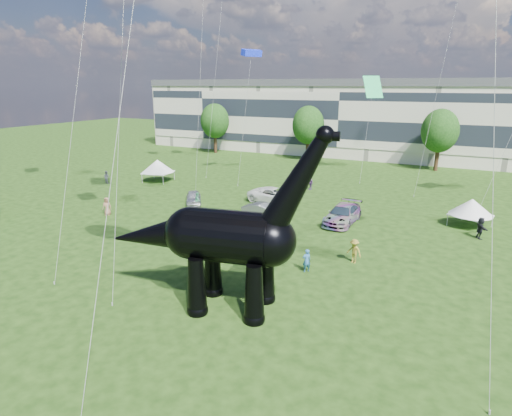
% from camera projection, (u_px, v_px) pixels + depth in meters
% --- Properties ---
extents(ground, '(220.00, 220.00, 0.00)m').
position_uv_depth(ground, '(157.00, 343.00, 20.87)').
color(ground, '#16330C').
rests_on(ground, ground).
extents(terrace_row, '(78.00, 11.00, 12.00)m').
position_uv_depth(terrace_row, '(347.00, 121.00, 75.76)').
color(terrace_row, beige).
rests_on(terrace_row, ground).
extents(tree_far_left, '(5.20, 5.20, 9.44)m').
position_uv_depth(tree_far_left, '(215.00, 118.00, 77.57)').
color(tree_far_left, '#382314').
rests_on(tree_far_left, ground).
extents(tree_mid_left, '(5.20, 5.20, 9.44)m').
position_uv_depth(tree_mid_left, '(308.00, 122.00, 69.72)').
color(tree_mid_left, '#382314').
rests_on(tree_mid_left, ground).
extents(tree_mid_right, '(5.20, 5.20, 9.44)m').
position_uv_depth(tree_mid_right, '(440.00, 127.00, 60.99)').
color(tree_mid_right, '#382314').
rests_on(tree_mid_right, ground).
extents(dinosaur_sculpture, '(13.14, 4.72, 10.70)m').
position_uv_depth(dinosaur_sculpture, '(221.00, 239.00, 23.34)').
color(dinosaur_sculpture, black).
rests_on(dinosaur_sculpture, ground).
extents(car_silver, '(3.50, 4.09, 1.33)m').
position_uv_depth(car_silver, '(194.00, 198.00, 45.20)').
color(car_silver, silver).
rests_on(car_silver, ground).
extents(car_grey, '(4.42, 1.68, 1.44)m').
position_uv_depth(car_grey, '(265.00, 211.00, 40.06)').
color(car_grey, slate).
rests_on(car_grey, ground).
extents(car_white, '(5.83, 2.94, 1.58)m').
position_uv_depth(car_white, '(274.00, 195.00, 45.56)').
color(car_white, white).
rests_on(car_white, ground).
extents(car_dark, '(2.51, 5.81, 1.67)m').
position_uv_depth(car_dark, '(343.00, 214.00, 38.75)').
color(car_dark, '#595960').
rests_on(car_dark, ground).
extents(gazebo_near, '(4.83, 4.83, 2.54)m').
position_uv_depth(gazebo_near, '(472.00, 207.00, 37.56)').
color(gazebo_near, white).
rests_on(gazebo_near, ground).
extents(gazebo_left, '(4.76, 4.76, 2.86)m').
position_uv_depth(gazebo_left, '(158.00, 166.00, 55.27)').
color(gazebo_left, white).
rests_on(gazebo_left, ground).
extents(visitors, '(53.31, 41.82, 1.82)m').
position_uv_depth(visitors, '(282.00, 232.00, 33.97)').
color(visitors, '#66377D').
rests_on(visitors, ground).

